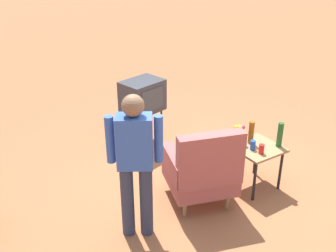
# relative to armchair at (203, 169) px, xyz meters

# --- Properties ---
(ground_plane) EXTENTS (60.00, 60.00, 0.00)m
(ground_plane) POSITION_rel_armchair_xyz_m (-0.24, -0.25, -0.50)
(ground_plane) COLOR #A05B38
(armchair) EXTENTS (0.96, 0.97, 1.06)m
(armchair) POSITION_rel_armchair_xyz_m (0.00, 0.00, 0.00)
(armchair) COLOR #937047
(armchair) RESTS_ON ground
(side_table) EXTENTS (0.56, 0.56, 0.58)m
(side_table) POSITION_rel_armchair_xyz_m (-0.80, 0.06, 0.00)
(side_table) COLOR black
(side_table) RESTS_ON ground
(tv_on_stand) EXTENTS (0.69, 0.57, 1.03)m
(tv_on_stand) POSITION_rel_armchair_xyz_m (-0.19, -1.76, 0.28)
(tv_on_stand) COLOR black
(tv_on_stand) RESTS_ON ground
(person_standing) EXTENTS (0.50, 0.38, 1.64)m
(person_standing) POSITION_rel_armchair_xyz_m (0.91, 0.04, 0.44)
(person_standing) COLOR #2D3347
(person_standing) RESTS_ON ground
(bottle_wine_green) EXTENTS (0.07, 0.07, 0.32)m
(bottle_wine_green) POSITION_rel_armchair_xyz_m (-1.04, 0.19, 0.25)
(bottle_wine_green) COLOR #1E5623
(bottle_wine_green) RESTS_ON side_table
(bottle_tall_amber) EXTENTS (0.07, 0.07, 0.30)m
(bottle_tall_amber) POSITION_rel_armchair_xyz_m (-0.80, -0.06, 0.24)
(bottle_tall_amber) COLOR brown
(bottle_tall_amber) RESTS_ON side_table
(soda_can_red) EXTENTS (0.07, 0.07, 0.12)m
(soda_can_red) POSITION_rel_armchair_xyz_m (-0.72, 0.21, 0.15)
(soda_can_red) COLOR red
(soda_can_red) RESTS_ON side_table
(soda_can_blue) EXTENTS (0.07, 0.07, 0.12)m
(soda_can_blue) POSITION_rel_armchair_xyz_m (-0.70, 0.08, 0.15)
(soda_can_blue) COLOR blue
(soda_can_blue) RESTS_ON side_table
(flower_vase) EXTENTS (0.15, 0.10, 0.27)m
(flower_vase) POSITION_rel_armchair_xyz_m (-0.65, -0.13, 0.23)
(flower_vase) COLOR silver
(flower_vase) RESTS_ON side_table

